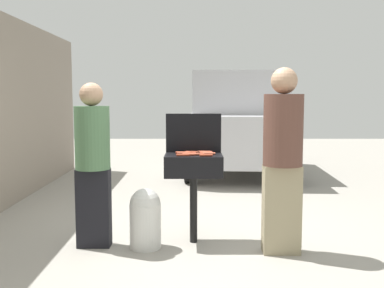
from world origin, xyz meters
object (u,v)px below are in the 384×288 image
at_px(hot_dog_8, 208,154).
at_px(hot_dog_3, 189,154).
at_px(hot_dog_4, 182,155).
at_px(hot_dog_10, 183,153).
at_px(bbq_grill, 193,168).
at_px(hot_dog_11, 203,152).
at_px(parked_minivan, 237,122).
at_px(person_left, 92,159).
at_px(hot_dog_1, 197,154).
at_px(hot_dog_2, 191,152).
at_px(hot_dog_7, 205,155).
at_px(hot_dog_5, 206,153).
at_px(hot_dog_0, 181,153).
at_px(hot_dog_6, 188,154).
at_px(hot_dog_9, 205,152).
at_px(propane_tank, 144,217).
at_px(person_right, 282,154).

bearing_deg(hot_dog_8, hot_dog_3, -179.80).
relative_size(hot_dog_4, hot_dog_10, 1.00).
xyz_separation_m(bbq_grill, hot_dog_11, (0.12, 0.13, 0.16)).
bearing_deg(parked_minivan, hot_dog_11, 82.94).
bearing_deg(hot_dog_3, person_left, -173.90).
relative_size(hot_dog_1, parked_minivan, 0.03).
relative_size(hot_dog_1, hot_dog_2, 1.00).
xyz_separation_m(hot_dog_3, hot_dog_8, (0.20, 0.00, 0.00)).
xyz_separation_m(hot_dog_3, hot_dog_7, (0.17, -0.13, 0.00)).
height_order(hot_dog_4, hot_dog_5, same).
height_order(hot_dog_4, hot_dog_8, same).
height_order(hot_dog_0, hot_dog_2, same).
bearing_deg(hot_dog_6, hot_dog_2, 81.06).
xyz_separation_m(hot_dog_0, person_left, (-0.90, -0.18, -0.04)).
bearing_deg(hot_dog_6, hot_dog_3, 83.50).
height_order(hot_dog_1, hot_dog_3, same).
relative_size(hot_dog_3, hot_dog_7, 1.00).
bearing_deg(hot_dog_5, hot_dog_9, 94.17).
xyz_separation_m(hot_dog_10, person_left, (-0.92, -0.16, -0.04)).
height_order(hot_dog_2, propane_tank, hot_dog_2).
height_order(hot_dog_9, propane_tank, hot_dog_9).
bearing_deg(person_right, hot_dog_7, -21.57).
relative_size(hot_dog_0, propane_tank, 0.21).
relative_size(hot_dog_2, hot_dog_6, 1.00).
xyz_separation_m(hot_dog_6, hot_dog_11, (0.17, 0.23, 0.00)).
xyz_separation_m(hot_dog_2, hot_dog_11, (0.14, 0.04, 0.00)).
xyz_separation_m(hot_dog_9, parked_minivan, (0.81, 4.72, 0.07)).
xyz_separation_m(hot_dog_8, parked_minivan, (0.78, 4.82, 0.07)).
xyz_separation_m(hot_dog_9, person_right, (0.73, -0.40, 0.04)).
distance_m(hot_dog_7, person_right, 0.76).
height_order(hot_dog_0, person_left, person_left).
height_order(bbq_grill, hot_dog_6, hot_dog_6).
distance_m(hot_dog_7, person_left, 1.15).
bearing_deg(person_left, hot_dog_0, 20.90).
height_order(hot_dog_8, person_left, person_left).
relative_size(hot_dog_2, hot_dog_7, 1.00).
bearing_deg(person_left, hot_dog_5, 16.30).
distance_m(bbq_grill, hot_dog_0, 0.21).
distance_m(hot_dog_9, propane_tank, 0.93).
bearing_deg(bbq_grill, hot_dog_1, -57.41).
xyz_separation_m(hot_dog_4, person_right, (0.98, -0.19, 0.04)).
bearing_deg(hot_dog_5, hot_dog_1, -139.42).
relative_size(hot_dog_2, hot_dog_9, 1.00).
distance_m(hot_dog_6, hot_dog_8, 0.22).
bearing_deg(hot_dog_10, hot_dog_6, -66.19).
height_order(hot_dog_1, person_right, person_right).
bearing_deg(propane_tank, bbq_grill, 20.92).
xyz_separation_m(hot_dog_0, hot_dog_3, (0.08, -0.08, 0.00)).
bearing_deg(propane_tank, hot_dog_6, 11.06).
bearing_deg(hot_dog_5, hot_dog_0, 170.76).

